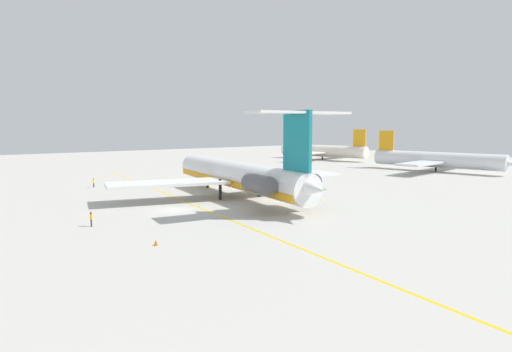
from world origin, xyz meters
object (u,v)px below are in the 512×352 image
ground_crew_near_tail (91,217)px  safety_cone_wingtip (156,243)px  ground_crew_near_nose (94,182)px  airliner_far_left (320,151)px  airliner_mid_left (440,160)px  safety_cone_nose (254,175)px  main_jetliner (240,175)px

ground_crew_near_tail → safety_cone_wingtip: bearing=-40.5°
ground_crew_near_nose → ground_crew_near_tail: bearing=128.2°
airliner_far_left → safety_cone_wingtip: bearing=116.2°
ground_crew_near_nose → ground_crew_near_tail: ground_crew_near_tail is taller
airliner_mid_left → ground_crew_near_tail: size_ratio=20.34×
airliner_mid_left → safety_cone_wingtip: 88.27m
airliner_far_left → ground_crew_near_tail: size_ratio=20.76×
airliner_far_left → safety_cone_nose: airliner_far_left is taller
airliner_mid_left → safety_cone_wingtip: bearing=-84.7°
ground_crew_near_tail → safety_cone_nose: bearing=71.1°
main_jetliner → safety_cone_wingtip: (17.60, -22.75, -3.31)m
safety_cone_wingtip → airliner_far_left: bearing=125.7°
airliner_mid_left → safety_cone_nose: (-20.35, -42.93, -2.71)m
ground_crew_near_tail → airliner_far_left: bearing=69.3°
ground_crew_near_tail → main_jetliner: bearing=52.2°
ground_crew_near_tail → safety_cone_wingtip: 12.10m
main_jetliner → airliner_far_left: bearing=-45.0°
airliner_far_left → safety_cone_wingtip: 114.46m
airliner_mid_left → ground_crew_near_tail: (7.76, -88.16, -1.93)m
safety_cone_nose → safety_cone_wingtip: bearing=-47.1°
airliner_mid_left → ground_crew_near_nose: 81.08m
ground_crew_near_nose → ground_crew_near_tail: 34.37m
main_jetliner → safety_cone_nose: size_ratio=81.84×
ground_crew_near_tail → safety_cone_nose: (-28.12, 45.23, -0.78)m
airliner_mid_left → ground_crew_near_nose: airliner_mid_left is taller
airliner_mid_left → safety_cone_wingtip: (19.65, -86.01, -2.71)m
main_jetliner → airliner_far_left: main_jetliner is taller
airliner_far_left → safety_cone_wingtip: (66.83, -92.88, -2.78)m
ground_crew_near_nose → airliner_mid_left: bearing=-141.0°
airliner_far_left → airliner_mid_left: airliner_far_left is taller
ground_crew_near_nose → safety_cone_wingtip: 45.33m
ground_crew_near_tail → ground_crew_near_nose: bearing=110.6°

